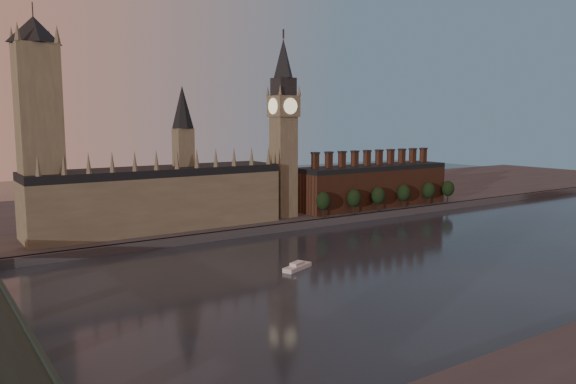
{
  "coord_description": "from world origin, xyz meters",
  "views": [
    {
      "loc": [
        -169.93,
        -160.51,
        60.57
      ],
      "look_at": [
        -24.09,
        55.0,
        26.82
      ],
      "focal_mm": 35.0,
      "sensor_mm": 36.0,
      "label": 1
    }
  ],
  "objects": [
    {
      "name": "north_bank",
      "position": [
        0.0,
        178.04,
        2.0
      ],
      "size": [
        900.0,
        182.0,
        4.0
      ],
      "color": "#46454A",
      "rests_on": "ground"
    },
    {
      "name": "embankment_tree_0",
      "position": [
        27.86,
        95.02,
        13.47
      ],
      "size": [
        8.6,
        8.6,
        14.88
      ],
      "color": "black",
      "rests_on": "north_bank"
    },
    {
      "name": "embankment_tree_3",
      "position": [
        93.2,
        94.78,
        13.47
      ],
      "size": [
        8.6,
        8.6,
        14.88
      ],
      "color": "black",
      "rests_on": "north_bank"
    },
    {
      "name": "embankment_tree_5",
      "position": [
        135.07,
        94.14,
        13.47
      ],
      "size": [
        8.6,
        8.6,
        14.88
      ],
      "color": "black",
      "rests_on": "north_bank"
    },
    {
      "name": "embankment_tree_2",
      "position": [
        69.79,
        93.66,
        13.47
      ],
      "size": [
        8.6,
        8.6,
        14.88
      ],
      "color": "black",
      "rests_on": "north_bank"
    },
    {
      "name": "embankment_tree_4",
      "position": [
        116.6,
        94.81,
        13.47
      ],
      "size": [
        8.6,
        8.6,
        14.88
      ],
      "color": "black",
      "rests_on": "north_bank"
    },
    {
      "name": "victoria_tower",
      "position": [
        -120.0,
        115.0,
        59.09
      ],
      "size": [
        24.0,
        24.0,
        108.0
      ],
      "color": "#7B7358",
      "rests_on": "north_bank"
    },
    {
      "name": "ground",
      "position": [
        0.0,
        0.0,
        0.0
      ],
      "size": [
        900.0,
        900.0,
        0.0
      ],
      "primitive_type": "plane",
      "color": "black",
      "rests_on": "ground"
    },
    {
      "name": "embankment_tree_1",
      "position": [
        50.36,
        94.02,
        13.47
      ],
      "size": [
        8.6,
        8.6,
        14.88
      ],
      "color": "black",
      "rests_on": "north_bank"
    },
    {
      "name": "river_boat",
      "position": [
        -42.3,
        21.37,
        1.17
      ],
      "size": [
        15.77,
        9.75,
        3.05
      ],
      "rotation": [
        0.0,
        0.0,
        0.38
      ],
      "color": "silver",
      "rests_on": "ground"
    },
    {
      "name": "palace_of_westminster",
      "position": [
        -64.41,
        114.91,
        21.63
      ],
      "size": [
        130.0,
        30.3,
        74.0
      ],
      "color": "#7B7358",
      "rests_on": "north_bank"
    },
    {
      "name": "big_ben",
      "position": [
        10.0,
        110.0,
        56.83
      ],
      "size": [
        15.0,
        15.0,
        107.0
      ],
      "color": "#7B7358",
      "rests_on": "north_bank"
    },
    {
      "name": "chimney_block",
      "position": [
        80.0,
        110.0,
        17.82
      ],
      "size": [
        110.0,
        25.0,
        37.0
      ],
      "color": "brown",
      "rests_on": "north_bank"
    }
  ]
}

